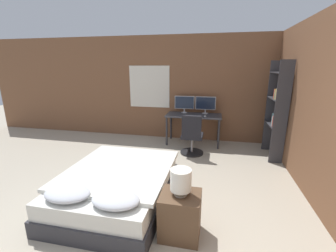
{
  "coord_description": "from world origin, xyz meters",
  "views": [
    {
      "loc": [
        0.7,
        -1.59,
        1.93
      ],
      "look_at": [
        -0.23,
        2.72,
        0.75
      ],
      "focal_mm": 24.0,
      "sensor_mm": 36.0,
      "label": 1
    }
  ],
  "objects_px": {
    "nightstand": "(180,215)",
    "bookshelf": "(278,107)",
    "keyboard": "(193,116)",
    "monitor_right": "(205,104)",
    "monitor_left": "(184,103)",
    "bed": "(118,186)",
    "computer_mouse": "(205,116)",
    "office_chair": "(192,139)",
    "desk": "(194,119)",
    "bedside_lamp": "(181,180)"
  },
  "relations": [
    {
      "from": "nightstand",
      "to": "monitor_left",
      "type": "relative_size",
      "value": 1.04
    },
    {
      "from": "bedside_lamp",
      "to": "desk",
      "type": "xyz_separation_m",
      "value": [
        -0.2,
        3.29,
        -0.06
      ]
    },
    {
      "from": "bedside_lamp",
      "to": "keyboard",
      "type": "bearing_deg",
      "value": 93.67
    },
    {
      "from": "bed",
      "to": "computer_mouse",
      "type": "relative_size",
      "value": 27.27
    },
    {
      "from": "desk",
      "to": "monitor_left",
      "type": "relative_size",
      "value": 2.68
    },
    {
      "from": "bedside_lamp",
      "to": "office_chair",
      "type": "relative_size",
      "value": 0.33
    },
    {
      "from": "bedside_lamp",
      "to": "monitor_right",
      "type": "bearing_deg",
      "value": 88.8
    },
    {
      "from": "desk",
      "to": "monitor_right",
      "type": "height_order",
      "value": "monitor_right"
    },
    {
      "from": "bed",
      "to": "computer_mouse",
      "type": "distance_m",
      "value": 2.85
    },
    {
      "from": "monitor_right",
      "to": "computer_mouse",
      "type": "xyz_separation_m",
      "value": [
        0.02,
        -0.44,
        -0.23
      ]
    },
    {
      "from": "computer_mouse",
      "to": "monitor_left",
      "type": "bearing_deg",
      "value": 141.89
    },
    {
      "from": "computer_mouse",
      "to": "bookshelf",
      "type": "xyz_separation_m",
      "value": [
        1.49,
        -0.33,
        0.35
      ]
    },
    {
      "from": "bed",
      "to": "computer_mouse",
      "type": "xyz_separation_m",
      "value": [
        1.09,
        2.58,
        0.52
      ]
    },
    {
      "from": "desk",
      "to": "bookshelf",
      "type": "bearing_deg",
      "value": -17.08
    },
    {
      "from": "monitor_right",
      "to": "computer_mouse",
      "type": "bearing_deg",
      "value": -87.08
    },
    {
      "from": "bedside_lamp",
      "to": "desk",
      "type": "relative_size",
      "value": 0.23
    },
    {
      "from": "nightstand",
      "to": "bed",
      "type": "bearing_deg",
      "value": 154.03
    },
    {
      "from": "desk",
      "to": "keyboard",
      "type": "distance_m",
      "value": 0.24
    },
    {
      "from": "bed",
      "to": "monitor_right",
      "type": "xyz_separation_m",
      "value": [
        1.07,
        3.02,
        0.76
      ]
    },
    {
      "from": "monitor_left",
      "to": "monitor_right",
      "type": "bearing_deg",
      "value": 0.0
    },
    {
      "from": "bedside_lamp",
      "to": "keyboard",
      "type": "distance_m",
      "value": 3.07
    },
    {
      "from": "monitor_left",
      "to": "computer_mouse",
      "type": "bearing_deg",
      "value": -38.11
    },
    {
      "from": "monitor_right",
      "to": "monitor_left",
      "type": "bearing_deg",
      "value": 180.0
    },
    {
      "from": "monitor_left",
      "to": "monitor_right",
      "type": "height_order",
      "value": "same"
    },
    {
      "from": "nightstand",
      "to": "bedside_lamp",
      "type": "relative_size",
      "value": 1.73
    },
    {
      "from": "bedside_lamp",
      "to": "monitor_right",
      "type": "height_order",
      "value": "monitor_right"
    },
    {
      "from": "nightstand",
      "to": "bookshelf",
      "type": "bearing_deg",
      "value": 59.9
    },
    {
      "from": "office_chair",
      "to": "bookshelf",
      "type": "xyz_separation_m",
      "value": [
        1.74,
        0.2,
        0.75
      ]
    },
    {
      "from": "bed",
      "to": "monitor_left",
      "type": "xyz_separation_m",
      "value": [
        0.53,
        3.02,
        0.76
      ]
    },
    {
      "from": "monitor_right",
      "to": "computer_mouse",
      "type": "relative_size",
      "value": 7.28
    },
    {
      "from": "bedside_lamp",
      "to": "keyboard",
      "type": "relative_size",
      "value": 0.76
    },
    {
      "from": "nightstand",
      "to": "monitor_left",
      "type": "bearing_deg",
      "value": 97.57
    },
    {
      "from": "nightstand",
      "to": "keyboard",
      "type": "xyz_separation_m",
      "value": [
        -0.2,
        3.07,
        0.5
      ]
    },
    {
      "from": "nightstand",
      "to": "office_chair",
      "type": "bearing_deg",
      "value": 93.34
    },
    {
      "from": "bed",
      "to": "desk",
      "type": "distance_m",
      "value": 2.94
    },
    {
      "from": "bed",
      "to": "monitor_right",
      "type": "relative_size",
      "value": 3.74
    },
    {
      "from": "nightstand",
      "to": "computer_mouse",
      "type": "distance_m",
      "value": 3.11
    },
    {
      "from": "keyboard",
      "to": "bookshelf",
      "type": "relative_size",
      "value": 0.2
    },
    {
      "from": "monitor_left",
      "to": "bedside_lamp",
      "type": "bearing_deg",
      "value": -82.43
    },
    {
      "from": "bedside_lamp",
      "to": "office_chair",
      "type": "bearing_deg",
      "value": 93.34
    },
    {
      "from": "bed",
      "to": "monitor_left",
      "type": "distance_m",
      "value": 3.16
    },
    {
      "from": "bed",
      "to": "nightstand",
      "type": "xyz_separation_m",
      "value": [
        1.0,
        -0.49,
        0.02
      ]
    },
    {
      "from": "computer_mouse",
      "to": "office_chair",
      "type": "height_order",
      "value": "office_chair"
    },
    {
      "from": "desk",
      "to": "computer_mouse",
      "type": "bearing_deg",
      "value": -36.81
    },
    {
      "from": "nightstand",
      "to": "monitor_right",
      "type": "xyz_separation_m",
      "value": [
        0.07,
        3.51,
        0.74
      ]
    },
    {
      "from": "bedside_lamp",
      "to": "monitor_left",
      "type": "height_order",
      "value": "monitor_left"
    },
    {
      "from": "monitor_left",
      "to": "monitor_right",
      "type": "xyz_separation_m",
      "value": [
        0.54,
        0.0,
        0.0
      ]
    },
    {
      "from": "nightstand",
      "to": "keyboard",
      "type": "height_order",
      "value": "keyboard"
    },
    {
      "from": "monitor_left",
      "to": "bookshelf",
      "type": "xyz_separation_m",
      "value": [
        2.05,
        -0.77,
        0.12
      ]
    },
    {
      "from": "bed",
      "to": "bookshelf",
      "type": "relative_size",
      "value": 0.93
    }
  ]
}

